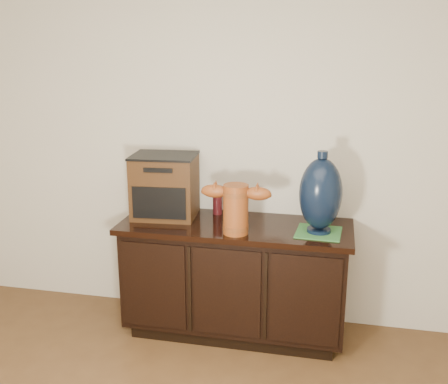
% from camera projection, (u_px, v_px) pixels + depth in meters
% --- Properties ---
extents(room, '(5.00, 5.00, 5.00)m').
position_uv_depth(room, '(26.00, 322.00, 1.06)').
color(room, '#53371C').
rests_on(room, ground).
extents(sideboard, '(1.46, 0.56, 0.75)m').
position_uv_depth(sideboard, '(235.00, 278.00, 3.40)').
color(sideboard, black).
rests_on(sideboard, ground).
extents(terracotta_vessel, '(0.42, 0.16, 0.30)m').
position_uv_depth(terracotta_vessel, '(236.00, 206.00, 3.09)').
color(terracotta_vessel, '#91461A').
rests_on(terracotta_vessel, sideboard).
extents(tv_radio, '(0.43, 0.36, 0.41)m').
position_uv_depth(tv_radio, '(165.00, 186.00, 3.41)').
color(tv_radio, '#3B220E').
rests_on(tv_radio, sideboard).
extents(green_mat, '(0.28, 0.28, 0.01)m').
position_uv_depth(green_mat, '(319.00, 232.00, 3.14)').
color(green_mat, '#327033').
rests_on(green_mat, sideboard).
extents(lamp_base, '(0.27, 0.27, 0.49)m').
position_uv_depth(lamp_base, '(321.00, 194.00, 3.08)').
color(lamp_base, black).
rests_on(lamp_base, green_mat).
extents(spray_can, '(0.06, 0.06, 0.18)m').
position_uv_depth(spray_can, '(217.00, 201.00, 3.48)').
color(spray_can, '#580F13').
rests_on(spray_can, sideboard).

